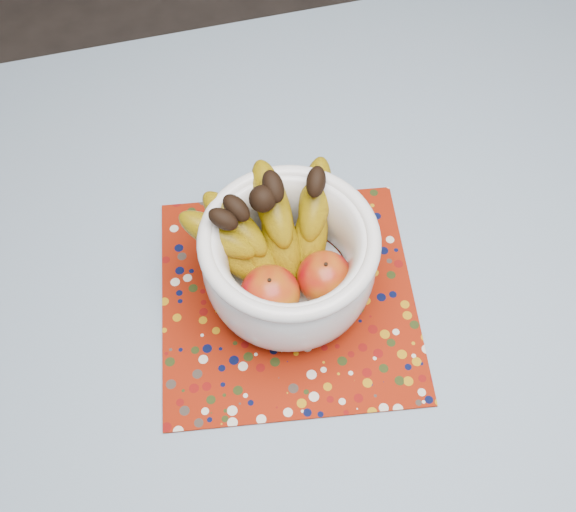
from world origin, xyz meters
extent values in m
plane|color=#2D2826|center=(0.00, 0.00, 0.00)|extent=(4.00, 4.00, 0.00)
cube|color=brown|center=(0.00, 0.00, 0.73)|extent=(1.20, 1.20, 0.04)
cylinder|color=brown|center=(-0.53, 0.53, 0.35)|extent=(0.06, 0.06, 0.71)
cylinder|color=brown|center=(0.53, 0.53, 0.35)|extent=(0.06, 0.06, 0.71)
cube|color=#6486A6|center=(0.00, 0.00, 0.76)|extent=(1.32, 1.32, 0.01)
cube|color=maroon|center=(-0.10, 0.08, 0.76)|extent=(0.40, 0.40, 0.00)
cylinder|color=white|center=(-0.10, 0.09, 0.77)|extent=(0.12, 0.12, 0.01)
cylinder|color=white|center=(-0.10, 0.09, 0.78)|extent=(0.17, 0.17, 0.01)
torus|color=white|center=(-0.10, 0.09, 0.89)|extent=(0.23, 0.23, 0.02)
ellipsoid|color=maroon|center=(-0.13, 0.06, 0.82)|extent=(0.08, 0.08, 0.07)
ellipsoid|color=maroon|center=(-0.06, 0.07, 0.82)|extent=(0.07, 0.07, 0.07)
sphere|color=black|center=(-0.12, 0.14, 0.92)|extent=(0.04, 0.04, 0.04)
camera|label=1|loc=(-0.22, -0.35, 1.60)|focal=42.00mm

